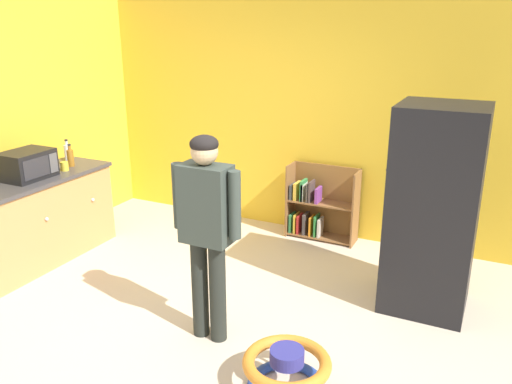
# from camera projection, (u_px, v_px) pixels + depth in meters

# --- Properties ---
(ground_plane) EXTENTS (12.00, 12.00, 0.00)m
(ground_plane) POSITION_uv_depth(u_px,v_px,m) (206.00, 322.00, 4.36)
(ground_plane) COLOR beige
(ground_plane) RESTS_ON ground
(back_wall) EXTENTS (5.20, 0.06, 2.70)m
(back_wall) POSITION_uv_depth(u_px,v_px,m) (309.00, 118.00, 5.92)
(back_wall) COLOR yellow
(back_wall) RESTS_ON ground
(left_side_wall) EXTENTS (0.06, 2.99, 2.70)m
(left_side_wall) POSITION_uv_depth(u_px,v_px,m) (35.00, 121.00, 5.71)
(left_side_wall) COLOR yellow
(left_side_wall) RESTS_ON ground
(kitchen_counter) EXTENTS (0.65, 1.96, 0.90)m
(kitchen_counter) POSITION_uv_depth(u_px,v_px,m) (25.00, 224.00, 5.25)
(kitchen_counter) COLOR tan
(kitchen_counter) RESTS_ON ground
(refrigerator) EXTENTS (0.73, 0.68, 1.78)m
(refrigerator) POSITION_uv_depth(u_px,v_px,m) (433.00, 210.00, 4.37)
(refrigerator) COLOR black
(refrigerator) RESTS_ON ground
(bookshelf) EXTENTS (0.80, 0.28, 0.85)m
(bookshelf) POSITION_uv_depth(u_px,v_px,m) (318.00, 206.00, 5.98)
(bookshelf) COLOR brown
(bookshelf) RESTS_ON ground
(standing_person) EXTENTS (0.57, 0.22, 1.64)m
(standing_person) POSITION_uv_depth(u_px,v_px,m) (207.00, 222.00, 3.87)
(standing_person) COLOR #252924
(standing_person) RESTS_ON ground
(baby_walker) EXTENTS (0.60, 0.60, 0.32)m
(baby_walker) POSITION_uv_depth(u_px,v_px,m) (287.00, 371.00, 3.51)
(baby_walker) COLOR #2348B7
(baby_walker) RESTS_ON ground
(microwave) EXTENTS (0.37, 0.48, 0.28)m
(microwave) POSITION_uv_depth(u_px,v_px,m) (27.00, 165.00, 5.18)
(microwave) COLOR black
(microwave) RESTS_ON kitchen_counter
(clear_bottle) EXTENTS (0.07, 0.07, 0.25)m
(clear_bottle) POSITION_uv_depth(u_px,v_px,m) (67.00, 152.00, 5.83)
(clear_bottle) COLOR silver
(clear_bottle) RESTS_ON kitchen_counter
(amber_bottle) EXTENTS (0.07, 0.07, 0.25)m
(amber_bottle) POSITION_uv_depth(u_px,v_px,m) (70.00, 157.00, 5.62)
(amber_bottle) COLOR #9E661E
(amber_bottle) RESTS_ON kitchen_counter
(yellow_cup) EXTENTS (0.08, 0.08, 0.09)m
(yellow_cup) POSITION_uv_depth(u_px,v_px,m) (65.00, 166.00, 5.47)
(yellow_cup) COLOR yellow
(yellow_cup) RESTS_ON kitchen_counter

